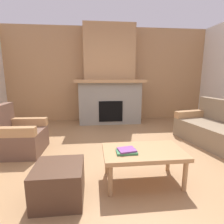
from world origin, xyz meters
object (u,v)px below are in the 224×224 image
Objects in this scene: couch at (224,132)px; armchair at (18,137)px; coffee_table at (143,154)px; fireplace at (109,82)px; ottoman at (59,183)px.

armchair is (-3.80, 0.12, 0.01)m from couch.
armchair is 2.23m from coffee_table.
coffee_table is (-1.86, -0.99, 0.09)m from couch.
couch reaches higher than coffee_table.
coffee_table is (0.14, -3.12, -0.79)m from fireplace.
couch is at bearing -46.81° from fireplace.
couch is 3.11m from ottoman.
fireplace is 2.83m from armchair.
fireplace is at bearing 48.16° from armchair.
coffee_table is (1.94, -1.11, 0.08)m from armchair.
ottoman is (-1.00, -0.24, -0.18)m from coffee_table.
couch reaches higher than ottoman.
ottoman is at bearing -166.62° from coffee_table.
fireplace is 3.18× the size of armchair.
coffee_table is at bearing -151.97° from couch.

